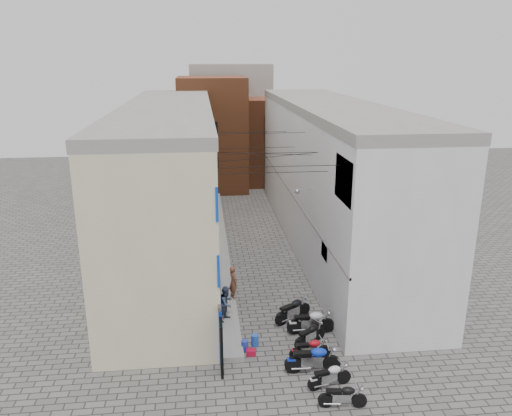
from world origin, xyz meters
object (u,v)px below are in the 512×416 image
object	(u,v)px
water_jug_near	(245,346)
water_jug_far	(255,340)
person_b	(227,303)
motorcycle_b	(330,375)
red_crate	(251,352)
motorcycle_g	(293,309)
person_a	(233,282)
motorcycle_f	(311,321)
motorcycle_c	(313,358)
motorcycle_a	(343,395)
motorcycle_e	(310,333)
motorcycle_d	(310,348)

from	to	relation	value
water_jug_near	water_jug_far	xyz separation A→B (m)	(0.45, 0.35, 0.01)
person_b	water_jug_near	xyz separation A→B (m)	(0.62, -2.23, -0.83)
motorcycle_b	red_crate	world-z (taller)	motorcycle_b
motorcycle_g	water_jug_far	world-z (taller)	motorcycle_g
motorcycle_b	person_a	xyz separation A→B (m)	(-3.07, 7.04, 0.57)
person_a	motorcycle_f	bearing A→B (deg)	-155.22
motorcycle_c	person_a	size ratio (longest dim) A/B	1.32
motorcycle_c	red_crate	size ratio (longest dim) A/B	5.65
motorcycle_b	water_jug_near	distance (m)	3.96
motorcycle_b	red_crate	size ratio (longest dim) A/B	4.52
motorcycle_g	person_a	world-z (taller)	person_a
motorcycle_a	motorcycle_g	distance (m)	6.11
motorcycle_e	person_a	xyz separation A→B (m)	(-2.97, 4.15, 0.57)
person_a	red_crate	distance (m)	4.80
motorcycle_c	water_jug_near	distance (m)	3.04
motorcycle_a	red_crate	distance (m)	4.51
motorcycle_g	water_jug_far	xyz separation A→B (m)	(-1.96, -1.89, -0.35)
motorcycle_c	person_b	world-z (taller)	person_b
motorcycle_e	person_b	size ratio (longest dim) A/B	1.07
motorcycle_g	motorcycle_f	bearing A→B (deg)	-5.17
motorcycle_c	motorcycle_d	distance (m)	0.90
motorcycle_b	water_jug_near	size ratio (longest dim) A/B	3.73
water_jug_far	red_crate	world-z (taller)	water_jug_far
motorcycle_f	water_jug_near	xyz separation A→B (m)	(-3.00, -1.05, -0.38)
water_jug_near	motorcycle_a	bearing A→B (deg)	-51.49
motorcycle_d	motorcycle_f	xyz separation A→B (m)	(0.44, 1.91, 0.12)
red_crate	water_jug_far	bearing A→B (deg)	71.84
motorcycle_a	motorcycle_c	xyz separation A→B (m)	(-0.59, 2.10, 0.14)
motorcycle_d	motorcycle_e	bearing A→B (deg)	164.02
motorcycle_d	motorcycle_e	xyz separation A→B (m)	(0.23, 1.05, 0.01)
motorcycle_e	water_jug_far	size ratio (longest dim) A/B	3.49
motorcycle_a	person_b	xyz separation A→B (m)	(-3.68, 6.06, 0.57)
motorcycle_e	motorcycle_g	distance (m)	2.07
motorcycle_e	motorcycle_g	xyz separation A→B (m)	(-0.37, 2.03, 0.09)
motorcycle_a	red_crate	xyz separation A→B (m)	(-2.83, 3.50, -0.37)
person_b	motorcycle_g	bearing A→B (deg)	-53.01
motorcycle_d	person_b	bearing A→B (deg)	-137.73
motorcycle_c	water_jug_far	bearing A→B (deg)	-133.35
motorcycle_f	motorcycle_g	xyz separation A→B (m)	(-0.58, 1.18, -0.02)
motorcycle_d	red_crate	bearing A→B (deg)	-106.14
motorcycle_f	person_a	world-z (taller)	person_a
motorcycle_d	water_jug_near	world-z (taller)	motorcycle_d
motorcycle_f	motorcycle_a	bearing A→B (deg)	1.11
motorcycle_d	water_jug_far	xyz separation A→B (m)	(-2.10, 1.20, -0.25)
motorcycle_d	motorcycle_f	distance (m)	1.96
motorcycle_g	red_crate	xyz separation A→B (m)	(-2.19, -2.57, -0.47)
person_b	water_jug_far	size ratio (longest dim) A/B	3.26
motorcycle_a	person_b	size ratio (longest dim) A/B	1.05
water_jug_far	motorcycle_a	bearing A→B (deg)	-58.15
motorcycle_a	motorcycle_c	distance (m)	2.19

